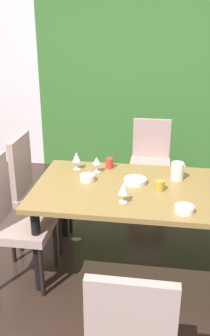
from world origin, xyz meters
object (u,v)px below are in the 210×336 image
(dining_table, at_px, (143,197))
(chair_head_far, at_px, (150,157))
(cup_west, at_px, (109,163))
(cup_left, at_px, (160,186))
(chair_left_near, at_px, (12,216))
(pitcher_rear, at_px, (177,171))
(chair_left_far, at_px, (35,186))
(serving_bowl_front, at_px, (87,178))
(serving_bowl_right, at_px, (184,209))
(serving_bowl_near_window, at_px, (135,181))
(wine_glass_corner, at_px, (76,157))
(wine_glass_south, at_px, (123,189))
(wine_glass_east, at_px, (97,161))
(chair_head_near, at_px, (132,333))

(dining_table, bearing_deg, chair_head_far, 89.28)
(dining_table, xyz_separation_m, chair_head_far, (0.02, 1.27, -0.13))
(cup_west, bearing_deg, cup_left, -41.15)
(cup_west, bearing_deg, chair_left_near, -136.15)
(dining_table, height_order, chair_head_far, chair_head_far)
(cup_west, relative_size, pitcher_rear, 0.62)
(chair_left_far, bearing_deg, serving_bowl_front, 69.04)
(cup_left, bearing_deg, dining_table, 169.50)
(chair_left_far, distance_m, serving_bowl_right, 1.45)
(serving_bowl_near_window, bearing_deg, chair_left_far, 168.20)
(chair_left_far, xyz_separation_m, chair_head_far, (1.01, 0.99, -0.03))
(chair_left_near, bearing_deg, dining_table, 105.34)
(wine_glass_corner, bearing_deg, wine_glass_south, -50.45)
(chair_left_far, height_order, serving_bowl_front, chair_left_far)
(wine_glass_south, distance_m, serving_bowl_front, 0.48)
(chair_head_far, height_order, wine_glass_east, chair_head_far)
(serving_bowl_front, height_order, serving_bowl_right, serving_bowl_front)
(chair_left_near, bearing_deg, serving_bowl_front, 122.72)
(chair_head_near, relative_size, serving_bowl_near_window, 5.23)
(chair_head_far, xyz_separation_m, serving_bowl_right, (0.28, -1.62, 0.24))
(serving_bowl_front, height_order, cup_west, cup_west)
(serving_bowl_near_window, distance_m, cup_left, 0.22)
(chair_left_far, xyz_separation_m, chair_head_near, (1.01, -1.54, -0.03))
(serving_bowl_near_window, distance_m, serving_bowl_right, 0.57)
(wine_glass_corner, distance_m, wine_glass_south, 0.74)
(serving_bowl_near_window, height_order, pitcher_rear, pitcher_rear)
(serving_bowl_front, bearing_deg, wine_glass_south, -45.55)
(wine_glass_east, relative_size, pitcher_rear, 0.93)
(wine_glass_east, distance_m, cup_west, 0.15)
(wine_glass_south, distance_m, cup_west, 0.67)
(chair_head_far, bearing_deg, chair_left_near, 56.64)
(dining_table, relative_size, serving_bowl_front, 14.21)
(chair_left_near, distance_m, wine_glass_corner, 0.76)
(cup_left, xyz_separation_m, cup_west, (-0.45, 0.39, 0.01))
(wine_glass_corner, bearing_deg, serving_bowl_front, -58.85)
(cup_west, bearing_deg, wine_glass_south, -73.31)
(dining_table, distance_m, wine_glass_east, 0.53)
(dining_table, xyz_separation_m, cup_left, (0.12, -0.02, 0.12))
(pitcher_rear, bearing_deg, wine_glass_corner, 173.71)
(chair_left_far, height_order, cup_left, chair_left_far)
(dining_table, relative_size, chair_left_far, 1.67)
(chair_left_near, height_order, pitcher_rear, chair_left_near)
(wine_glass_south, relative_size, serving_bowl_right, 1.13)
(chair_left_near, bearing_deg, chair_head_near, 45.57)
(chair_head_far, xyz_separation_m, cup_west, (-0.34, -0.90, 0.26))
(chair_left_far, xyz_separation_m, cup_left, (1.12, -0.30, 0.22))
(cup_west, distance_m, pitcher_rear, 0.61)
(wine_glass_corner, xyz_separation_m, serving_bowl_near_window, (0.53, -0.22, -0.09))
(chair_head_far, height_order, chair_head_near, chair_head_near)
(chair_left_near, bearing_deg, wine_glass_corner, 145.91)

